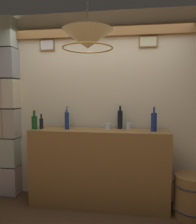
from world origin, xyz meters
TOP-DOWN VIEW (x-y plane):
  - panelled_rear_partition at (-0.00, 1.10)m, footprint 3.68×0.15m
  - stone_pillar at (-1.45, 0.97)m, footprint 0.38×0.29m
  - bar_shelf_unit at (0.00, 0.81)m, footprint 1.90×0.42m
  - liquor_bottle_port at (-0.90, 0.74)m, footprint 0.08×0.08m
  - liquor_bottle_vermouth at (-0.49, 0.96)m, footprint 0.08×0.08m
  - liquor_bottle_brandy at (0.29, 0.96)m, footprint 0.07×0.07m
  - liquor_bottle_gin at (-0.44, 0.79)m, footprint 0.06×0.06m
  - liquor_bottle_rum at (-0.81, 0.77)m, footprint 0.05×0.05m
  - liquor_bottle_tequila at (0.74, 0.80)m, footprint 0.08×0.08m
  - glass_tumbler_rocks at (0.12, 0.93)m, footprint 0.08×0.08m
  - glass_tumbler_highball at (0.40, 0.96)m, footprint 0.07×0.07m
  - pendant_lamp at (-0.01, 0.10)m, footprint 0.52×0.52m
  - wooden_barrel at (1.21, 0.69)m, footprint 0.45×0.45m

SIDE VIEW (x-z plane):
  - wooden_barrel at x=1.21m, z-range 0.00..0.54m
  - bar_shelf_unit at x=0.00m, z-range 0.00..1.07m
  - glass_tumbler_rocks at x=0.12m, z-range 1.07..1.15m
  - glass_tumbler_highball at x=0.40m, z-range 1.07..1.17m
  - liquor_bottle_rum at x=-0.81m, z-range 1.05..1.26m
  - liquor_bottle_port at x=-0.90m, z-range 1.04..1.32m
  - liquor_bottle_gin at x=-0.44m, z-range 1.05..1.34m
  - liquor_bottle_tequila at x=0.74m, z-range 1.04..1.37m
  - liquor_bottle_vermouth at x=-0.49m, z-range 1.05..1.36m
  - liquor_bottle_brandy at x=0.29m, z-range 1.05..1.38m
  - stone_pillar at x=-1.45m, z-range 0.02..2.70m
  - panelled_rear_partition at x=0.00m, z-range 0.07..2.81m
  - pendant_lamp at x=-0.01m, z-range 1.88..2.35m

